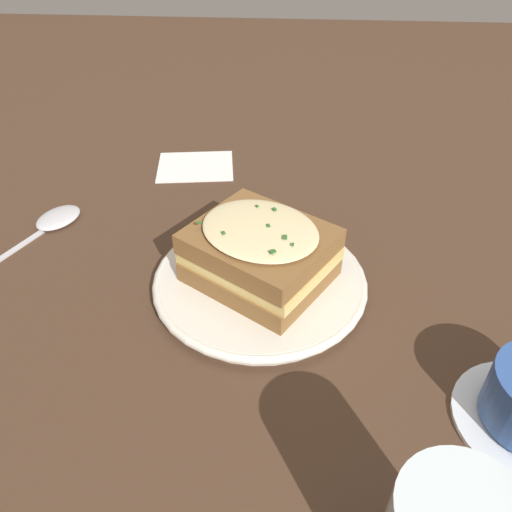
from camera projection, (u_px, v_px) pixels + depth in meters
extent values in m
plane|color=#473021|center=(279.00, 289.00, 0.55)|extent=(2.40, 2.40, 0.00)
cylinder|color=silver|center=(256.00, 283.00, 0.55)|extent=(0.22, 0.22, 0.02)
torus|color=silver|center=(256.00, 281.00, 0.54)|extent=(0.23, 0.23, 0.01)
cube|color=brown|center=(256.00, 269.00, 0.53)|extent=(0.18, 0.17, 0.02)
cube|color=#E0C16B|center=(256.00, 256.00, 0.52)|extent=(0.18, 0.17, 0.01)
cube|color=brown|center=(256.00, 238.00, 0.52)|extent=(0.18, 0.17, 0.02)
ellipsoid|color=beige|center=(256.00, 226.00, 0.51)|extent=(0.16, 0.16, 0.01)
cube|color=#2D6028|center=(268.00, 251.00, 0.47)|extent=(0.01, 0.01, 0.00)
cube|color=#2D6028|center=(264.00, 225.00, 0.50)|extent=(0.00, 0.01, 0.00)
cube|color=#2D6028|center=(253.00, 206.00, 0.53)|extent=(0.00, 0.00, 0.00)
cube|color=#2D6028|center=(271.00, 209.00, 0.52)|extent=(0.01, 0.01, 0.00)
cube|color=#2D6028|center=(219.00, 233.00, 0.49)|extent=(0.00, 0.01, 0.00)
cube|color=#2D6028|center=(195.00, 224.00, 0.50)|extent=(0.01, 0.00, 0.00)
cube|color=#2D6028|center=(285.00, 237.00, 0.48)|extent=(0.00, 0.01, 0.00)
cube|color=#2D6028|center=(288.00, 244.00, 0.48)|extent=(0.00, 0.00, 0.00)
ellipsoid|color=silver|center=(55.00, 217.00, 0.65)|extent=(0.07, 0.08, 0.01)
cube|color=white|center=(193.00, 166.00, 0.77)|extent=(0.13, 0.11, 0.00)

